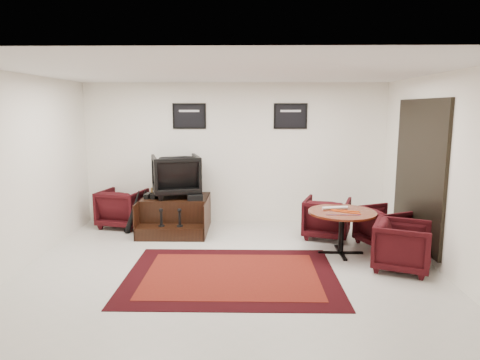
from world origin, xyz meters
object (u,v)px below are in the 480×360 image
table_chair_back (327,216)px  shine_podium (176,215)px  meeting_table (342,217)px  table_chair_window (384,225)px  table_chair_corner (403,244)px  armchair_side (123,206)px  shine_chair (176,173)px

table_chair_back → shine_podium: bearing=10.3°
meeting_table → table_chair_back: (-0.07, 0.88, -0.21)m
table_chair_window → meeting_table: bearing=93.6°
table_chair_corner → table_chair_window: bearing=19.5°
armchair_side → table_chair_back: armchair_side is taller
armchair_side → table_chair_corner: bearing=167.3°
shine_chair → shine_podium: bearing=74.1°
armchair_side → table_chair_back: (3.88, -0.66, -0.01)m
shine_podium → table_chair_back: size_ratio=1.61×
table_chair_back → table_chair_corner: bearing=135.8°
shine_podium → table_chair_back: bearing=-8.3°
armchair_side → table_chair_window: (4.75, -1.13, -0.04)m
armchair_side → table_chair_back: bearing=-177.1°
table_chair_back → table_chair_corner: (0.80, -1.56, -0.01)m
shine_chair → armchair_side: (-1.09, 0.12, -0.67)m
table_chair_window → table_chair_back: bearing=38.2°
shine_chair → meeting_table: size_ratio=0.83×
table_chair_back → table_chair_window: (0.87, -0.47, -0.03)m
table_chair_back → table_chair_corner: 1.75m
table_chair_corner → table_chair_back: bearing=50.4°
shine_podium → table_chair_corner: (3.59, -1.96, 0.09)m
shine_podium → table_chair_window: (3.66, -0.88, 0.07)m
meeting_table → table_chair_corner: table_chair_corner is taller
shine_chair → table_chair_back: 2.93m
armchair_side → meeting_table: bearing=171.4°
meeting_table → table_chair_back: size_ratio=1.34×
shine_chair → table_chair_corner: shine_chair is taller
shine_chair → table_chair_back: size_ratio=1.11×
table_chair_back → table_chair_window: table_chair_back is taller
shine_chair → meeting_table: bearing=137.8°
armchair_side → table_chair_window: armchair_side is taller
meeting_table → table_chair_back: bearing=94.7°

